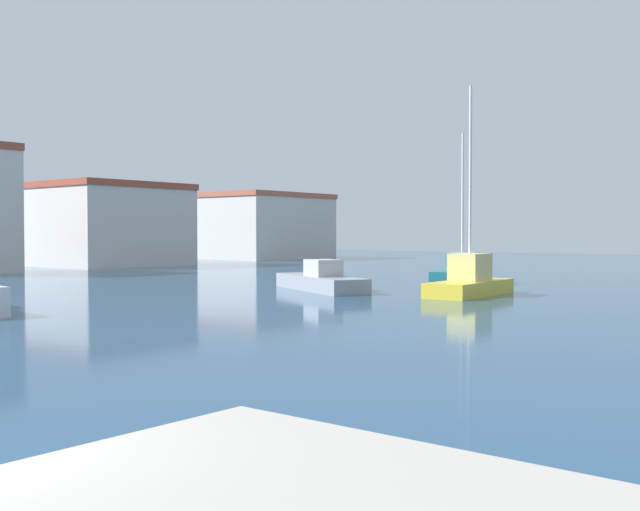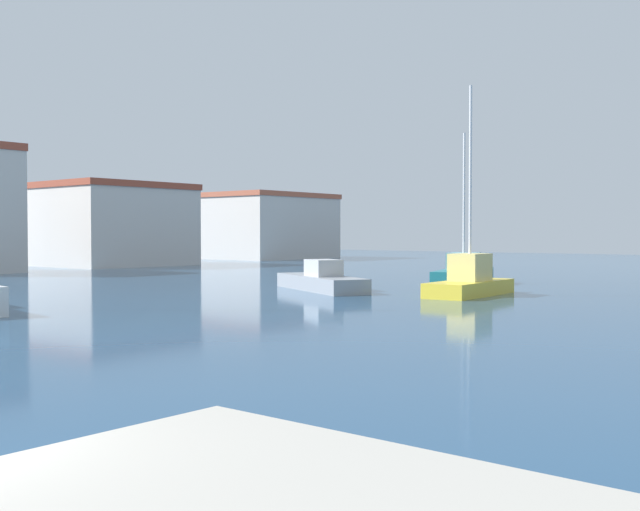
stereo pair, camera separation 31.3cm
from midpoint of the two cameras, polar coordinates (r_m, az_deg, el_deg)
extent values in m
plane|color=navy|center=(31.99, -17.89, -3.17)|extent=(160.00, 160.00, 0.00)
cube|color=gold|center=(33.52, 10.66, -2.37)|extent=(5.50, 2.19, 0.62)
cube|color=#DFCD77|center=(33.48, 10.69, -0.85)|extent=(1.88, 1.40, 1.16)
cylinder|color=silver|center=(33.50, 10.70, 5.20)|extent=(0.12, 0.12, 8.23)
cube|color=gray|center=(35.87, -0.22, -2.04)|extent=(4.67, 6.88, 0.67)
cube|color=#ADB0B5|center=(35.55, -0.02, -0.91)|extent=(1.89, 2.11, 0.76)
cube|color=#1E707A|center=(41.28, 10.17, -1.52)|extent=(6.90, 3.90, 0.75)
cube|color=#6B9CA2|center=(41.28, 10.19, -0.40)|extent=(2.59, 2.04, 0.87)
cylinder|color=silver|center=(41.25, 10.20, 3.93)|extent=(0.12, 0.12, 7.10)
cube|color=beige|center=(65.40, -15.38, 1.98)|extent=(10.50, 9.63, 6.16)
cube|color=#9E4733|center=(65.50, -15.40, 4.89)|extent=(10.71, 9.83, 0.50)
cube|color=beige|center=(80.74, -4.11, 1.99)|extent=(12.24, 8.99, 6.23)
cube|color=#B25B42|center=(80.83, -4.12, 4.37)|extent=(12.48, 9.17, 0.50)
camera|label=1|loc=(0.16, -90.26, -0.01)|focal=43.62mm
camera|label=2|loc=(0.16, 89.74, 0.01)|focal=43.62mm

